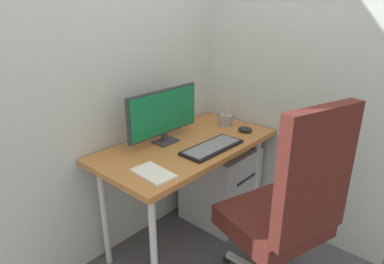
{
  "coord_description": "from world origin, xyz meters",
  "views": [
    {
      "loc": [
        -1.45,
        -1.32,
        1.57
      ],
      "look_at": [
        -0.02,
        -0.06,
        0.84
      ],
      "focal_mm": 30.8,
      "sensor_mm": 36.0,
      "label": 1
    }
  ],
  "objects": [
    {
      "name": "filing_cabinet",
      "position": [
        0.37,
        0.0,
        0.29
      ],
      "size": [
        0.45,
        0.47,
        0.59
      ],
      "color": "#B2B5BA",
      "rests_on": "ground_plane"
    },
    {
      "name": "keyboard",
      "position": [
        0.04,
        -0.18,
        0.75
      ],
      "size": [
        0.43,
        0.18,
        0.02
      ],
      "color": "black",
      "rests_on": "desk"
    },
    {
      "name": "mouse",
      "position": [
        0.42,
        -0.17,
        0.77
      ],
      "size": [
        0.09,
        0.12,
        0.04
      ],
      "primitive_type": "ellipsoid",
      "rotation": [
        0.0,
        0.0,
        0.29
      ],
      "color": "black",
      "rests_on": "desk"
    },
    {
      "name": "office_chair",
      "position": [
        -0.03,
        -0.73,
        0.6
      ],
      "size": [
        0.62,
        0.63,
        1.18
      ],
      "color": "black",
      "rests_on": "ground_plane"
    },
    {
      "name": "notebook",
      "position": [
        -0.43,
        -0.16,
        0.75
      ],
      "size": [
        0.16,
        0.25,
        0.02
      ],
      "primitive_type": "cube",
      "rotation": [
        0.0,
        0.0,
        -0.08
      ],
      "color": "silver",
      "rests_on": "desk"
    },
    {
      "name": "monitor",
      "position": [
        -0.08,
        0.13,
        0.94
      ],
      "size": [
        0.57,
        0.12,
        0.35
      ],
      "color": "#333338",
      "rests_on": "desk"
    },
    {
      "name": "desk",
      "position": [
        0.0,
        0.0,
        0.67
      ],
      "size": [
        1.21,
        0.63,
        0.74
      ],
      "color": "#B27038",
      "rests_on": "ground_plane"
    },
    {
      "name": "wall_side_right",
      "position": [
        0.64,
        -0.18,
        1.4
      ],
      "size": [
        0.04,
        1.89,
        2.8
      ],
      "primitive_type": "cube",
      "color": "#B7C1BC",
      "rests_on": "ground_plane"
    },
    {
      "name": "wall_back",
      "position": [
        0.0,
        0.34,
        1.4
      ],
      "size": [
        2.47,
        0.04,
        2.8
      ],
      "primitive_type": "cube",
      "color": "#B7C1BC",
      "rests_on": "ground_plane"
    },
    {
      "name": "ground_plane",
      "position": [
        0.0,
        0.0,
        0.0
      ],
      "size": [
        8.0,
        8.0,
        0.0
      ],
      "primitive_type": "plane",
      "color": "#4C4C51"
    },
    {
      "name": "pen_holder",
      "position": [
        0.45,
        0.02,
        0.79
      ],
      "size": [
        0.1,
        0.1,
        0.16
      ],
      "color": "gray",
      "rests_on": "desk"
    }
  ]
}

